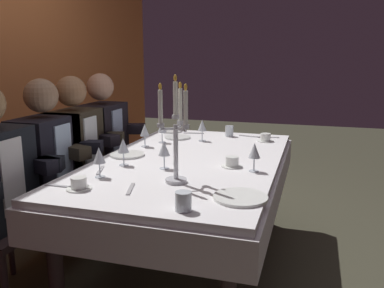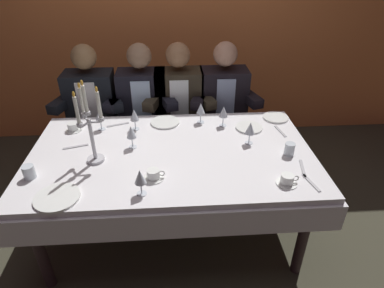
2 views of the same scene
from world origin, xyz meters
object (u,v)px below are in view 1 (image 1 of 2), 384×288
at_px(dinner_plate_3, 170,131).
at_px(coffee_cup_2, 232,162).
at_px(dinner_plate_0, 127,155).
at_px(wine_glass_5, 254,151).
at_px(wine_glass_3, 164,149).
at_px(wine_glass_6, 145,131).
at_px(wine_glass_0, 123,146).
at_px(wine_glass_2, 202,126).
at_px(coffee_cup_1, 266,138).
at_px(dining_table, 190,177).
at_px(seated_diner_3, 102,137).
at_px(water_tumbler_0, 229,131).
at_px(coffee_cup_0, 79,184).
at_px(seated_diner_1, 45,158).
at_px(water_tumbler_1, 183,201).
at_px(candelabra, 176,136).
at_px(wine_glass_4, 99,156).
at_px(dinner_plate_1, 240,197).
at_px(dinner_plate_2, 177,137).
at_px(wine_glass_1, 162,127).
at_px(seated_diner_2, 74,148).

relative_size(dinner_plate_3, coffee_cup_2, 1.53).
relative_size(dinner_plate_0, wine_glass_5, 1.36).
distance_m(wine_glass_3, wine_glass_6, 0.60).
height_order(wine_glass_0, wine_glass_2, same).
xyz_separation_m(wine_glass_2, coffee_cup_1, (0.12, -0.46, -0.09)).
distance_m(dining_table, seated_diner_3, 1.02).
distance_m(wine_glass_5, coffee_cup_2, 0.18).
bearing_deg(coffee_cup_2, water_tumbler_0, 12.75).
height_order(dinner_plate_0, coffee_cup_2, coffee_cup_2).
distance_m(water_tumbler_0, coffee_cup_0, 1.57).
bearing_deg(coffee_cup_0, seated_diner_1, 48.66).
bearing_deg(wine_glass_5, seated_diner_1, 93.23).
height_order(dining_table, water_tumbler_1, water_tumbler_1).
xyz_separation_m(dinner_plate_3, coffee_cup_2, (-0.95, -0.73, 0.02)).
relative_size(dinner_plate_3, wine_glass_6, 1.23).
distance_m(dinner_plate_3, wine_glass_3, 1.17).
xyz_separation_m(dining_table, water_tumbler_0, (0.78, -0.09, 0.16)).
relative_size(candelabra, water_tumbler_1, 6.58).
bearing_deg(dinner_plate_0, wine_glass_4, -171.60).
bearing_deg(wine_glass_2, wine_glass_5, -145.15).
bearing_deg(wine_glass_5, coffee_cup_2, 65.25).
height_order(dinner_plate_0, water_tumbler_1, water_tumbler_1).
height_order(dinner_plate_1, water_tumbler_1, water_tumbler_1).
bearing_deg(seated_diner_1, coffee_cup_0, -131.34).
xyz_separation_m(coffee_cup_0, coffee_cup_1, (1.40, -0.73, 0.00)).
xyz_separation_m(wine_glass_0, wine_glass_3, (0.00, -0.26, 0.00)).
relative_size(wine_glass_2, water_tumbler_1, 1.97).
bearing_deg(dinner_plate_2, water_tumbler_1, -160.25).
bearing_deg(dinner_plate_1, wine_glass_2, 23.26).
bearing_deg(dinner_plate_1, seated_diner_3, 49.81).
bearing_deg(wine_glass_5, coffee_cup_0, 125.89).
bearing_deg(dinner_plate_1, coffee_cup_2, 15.39).
bearing_deg(dinner_plate_3, wine_glass_6, -177.26).
bearing_deg(wine_glass_2, dinner_plate_0, 149.78).
xyz_separation_m(wine_glass_1, coffee_cup_1, (0.27, -0.73, -0.09)).
bearing_deg(wine_glass_4, dining_table, -33.22).
bearing_deg(dinner_plate_1, water_tumbler_0, 13.74).
bearing_deg(wine_glass_2, dining_table, -172.82).
height_order(seated_diner_1, seated_diner_2, same).
relative_size(dinner_plate_3, wine_glass_5, 1.23).
bearing_deg(dinner_plate_1, dinner_plate_2, 30.42).
bearing_deg(dining_table, wine_glass_1, 40.09).
xyz_separation_m(candelabra, wine_glass_6, (0.72, 0.48, -0.13)).
height_order(coffee_cup_0, coffee_cup_1, same).
bearing_deg(seated_diner_1, wine_glass_0, -91.92).
height_order(wine_glass_3, seated_diner_2, seated_diner_2).
xyz_separation_m(dinner_plate_0, wine_glass_2, (0.59, -0.34, 0.11)).
bearing_deg(seated_diner_3, seated_diner_1, 180.00).
bearing_deg(wine_glass_4, wine_glass_5, -65.69).
bearing_deg(dinner_plate_0, dinner_plate_2, -11.41).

